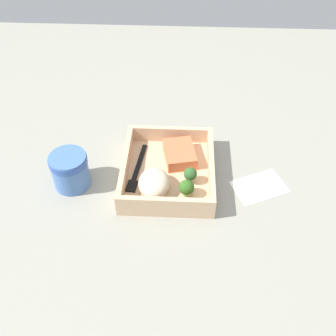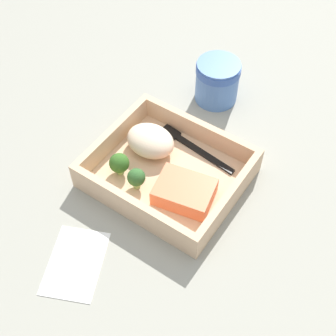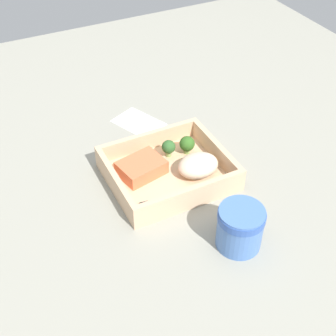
{
  "view_description": "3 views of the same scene",
  "coord_description": "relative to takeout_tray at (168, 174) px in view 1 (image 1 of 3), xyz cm",
  "views": [
    {
      "loc": [
        64.44,
        3.15,
        65.97
      ],
      "look_at": [
        0.0,
        0.0,
        2.7
      ],
      "focal_mm": 42.0,
      "sensor_mm": 36.0,
      "label": 1
    },
    {
      "loc": [
        -27.18,
        40.0,
        63.8
      ],
      "look_at": [
        0.0,
        0.0,
        2.7
      ],
      "focal_mm": 50.0,
      "sensor_mm": 36.0,
      "label": 2
    },
    {
      "loc": [
        -32.77,
        -65.86,
        66.19
      ],
      "look_at": [
        0.0,
        0.0,
        2.7
      ],
      "focal_mm": 50.0,
      "sensor_mm": 36.0,
      "label": 3
    }
  ],
  "objects": [
    {
      "name": "paper_cup",
      "position": [
        3.41,
        -21.72,
        4.09
      ],
      "size": [
        8.44,
        8.44,
        8.4
      ],
      "color": "#4871B5",
      "rests_on": "ground_plane"
    },
    {
      "name": "broccoli_floret_1",
      "position": [
        6.81,
        4.34,
        3.02
      ],
      "size": [
        3.39,
        3.39,
        4.22
      ],
      "color": "#7A994F",
      "rests_on": "takeout_tray"
    },
    {
      "name": "ground_plane",
      "position": [
        0.0,
        0.0,
        -1.6
      ],
      "size": [
        160.0,
        160.0,
        2.0
      ],
      "primitive_type": "cube",
      "color": "gray"
    },
    {
      "name": "fork",
      "position": [
        -0.17,
        -7.28,
        0.82
      ],
      "size": [
        15.88,
        3.56,
        0.44
      ],
      "color": "black",
      "rests_on": "takeout_tray"
    },
    {
      "name": "salmon_fillet",
      "position": [
        -4.92,
        2.55,
        2.11
      ],
      "size": [
        10.37,
        8.62,
        3.02
      ],
      "primitive_type": "cube",
      "rotation": [
        0.0,
        0.0,
        0.21
      ],
      "color": "#E16C43",
      "rests_on": "takeout_tray"
    },
    {
      "name": "receipt_slip",
      "position": [
        2.45,
        21.09,
        -0.48
      ],
      "size": [
        12.01,
        13.9,
        0.24
      ],
      "primitive_type": "cube",
      "rotation": [
        0.0,
        0.0,
        0.42
      ],
      "color": "white",
      "rests_on": "ground_plane"
    },
    {
      "name": "mashed_potatoes",
      "position": [
        5.57,
        -2.8,
        2.8
      ],
      "size": [
        8.72,
        6.9,
        4.4
      ],
      "primitive_type": "ellipsoid",
      "color": "beige",
      "rests_on": "takeout_tray"
    },
    {
      "name": "tray_rim",
      "position": [
        0.0,
        0.0,
        2.62
      ],
      "size": [
        24.46,
        20.9,
        4.04
      ],
      "color": "#D1AB84",
      "rests_on": "takeout_tray"
    },
    {
      "name": "takeout_tray",
      "position": [
        0.0,
        0.0,
        0.0
      ],
      "size": [
        24.46,
        20.9,
        1.2
      ],
      "primitive_type": "cube",
      "color": "#D1AB84",
      "rests_on": "ground_plane"
    },
    {
      "name": "broccoli_floret_2",
      "position": [
        2.7,
        5.15,
        3.01
      ],
      "size": [
        3.0,
        3.0,
        4.04
      ],
      "color": "#7FA25B",
      "rests_on": "takeout_tray"
    }
  ]
}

